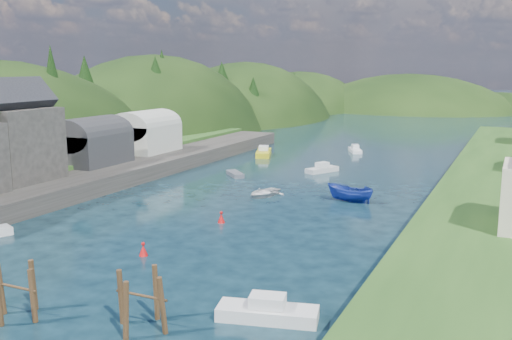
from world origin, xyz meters
The scene contains 11 objects.
ground centered at (0.00, 50.00, 0.00)m, with size 600.00×600.00×0.00m, color black.
hillside_left centered at (-45.00, 75.00, -8.03)m, with size 44.00×245.56×52.00m.
far_hills centered at (1.22, 174.01, -10.80)m, with size 103.00×68.00×44.00m.
hill_trees centered at (-0.31, 66.17, 11.12)m, with size 91.25×148.93×12.52m.
quay_left centered at (-24.00, 20.00, 1.00)m, with size 12.00×110.00×2.00m, color #2D2B28.
boat_sheds centered at (-26.00, 39.00, 5.27)m, with size 7.00×21.00×7.50m.
piling_cluster_near centered at (-1.53, -1.84, 1.32)m, with size 3.05×2.86×3.78m.
piling_cluster_far centered at (5.94, 0.06, 1.39)m, with size 3.39×3.15×3.92m.
channel_buoy_near centered at (-1.53, 10.44, 0.48)m, with size 0.70×0.70×1.10m.
channel_buoy_far centered at (-0.55, 21.40, 0.48)m, with size 0.70×0.70×1.10m.
moored_boats centered at (-4.46, 24.68, 0.65)m, with size 37.06×84.21×2.33m.
Camera 1 is at (24.40, -24.41, 14.62)m, focal length 40.00 mm.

